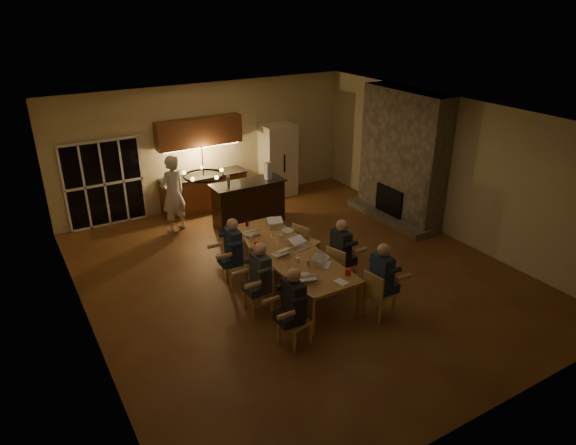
{
  "coord_description": "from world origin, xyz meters",
  "views": [
    {
      "loc": [
        -4.81,
        -7.69,
        5.24
      ],
      "look_at": [
        -0.07,
        0.3,
        1.05
      ],
      "focal_mm": 32.0,
      "sensor_mm": 36.0,
      "label": 1
    }
  ],
  "objects_px": {
    "mug_back": "(251,238)",
    "bar_bottle": "(228,181)",
    "plate_left": "(305,276)",
    "redcup_mid": "(257,245)",
    "person_left_mid": "(261,279)",
    "redcup_near": "(348,272)",
    "chair_right_far": "(307,242)",
    "can_silver": "(308,263)",
    "dining_table": "(289,269)",
    "laptop_c": "(280,249)",
    "chair_left_mid": "(258,289)",
    "person_left_near": "(294,307)",
    "chair_right_near": "(380,293)",
    "refrigerator": "(278,160)",
    "plate_near": "(323,258)",
    "person_left_far": "(234,252)",
    "person_right_mid": "(340,253)",
    "laptop_d": "(301,242)",
    "plate_far": "(288,230)",
    "laptop_a": "(306,273)",
    "chair_right_mid": "(341,267)",
    "chandelier": "(204,176)",
    "mug_front": "(298,260)",
    "mug_mid": "(281,237)",
    "bar_blender": "(268,171)",
    "laptop_e": "(251,229)",
    "laptop_f": "(276,223)",
    "chair_left_far": "(238,265)",
    "bar_island": "(249,203)",
    "standing_person": "(173,194)",
    "can_cola": "(247,223)"
  },
  "relations": [
    {
      "from": "mug_mid",
      "to": "mug_back",
      "type": "xyz_separation_m",
      "value": [
        -0.54,
        0.25,
        0.0
      ]
    },
    {
      "from": "chair_right_near",
      "to": "can_silver",
      "type": "relative_size",
      "value": 7.42
    },
    {
      "from": "laptop_a",
      "to": "chair_right_near",
      "type": "bearing_deg",
      "value": 164.38
    },
    {
      "from": "laptop_d",
      "to": "mug_back",
      "type": "xyz_separation_m",
      "value": [
        -0.68,
        0.78,
        -0.06
      ]
    },
    {
      "from": "redcup_mid",
      "to": "plate_left",
      "type": "distance_m",
      "value": 1.42
    },
    {
      "from": "chandelier",
      "to": "can_silver",
      "type": "height_order",
      "value": "chandelier"
    },
    {
      "from": "person_left_mid",
      "to": "chandelier",
      "type": "distance_m",
      "value": 2.26
    },
    {
      "from": "chandelier",
      "to": "mug_mid",
      "type": "height_order",
      "value": "chandelier"
    },
    {
      "from": "laptop_c",
      "to": "bar_bottle",
      "type": "height_order",
      "value": "bar_bottle"
    },
    {
      "from": "mug_back",
      "to": "redcup_mid",
      "type": "xyz_separation_m",
      "value": [
        -0.04,
        -0.33,
        0.01
      ]
    },
    {
      "from": "mug_mid",
      "to": "bar_bottle",
      "type": "bearing_deg",
      "value": 89.21
    },
    {
      "from": "chair_right_near",
      "to": "chair_right_mid",
      "type": "xyz_separation_m",
      "value": [
        -0.01,
        1.12,
        0.0
      ]
    },
    {
      "from": "chair_right_near",
      "to": "plate_left",
      "type": "relative_size",
      "value": 3.55
    },
    {
      "from": "plate_near",
      "to": "bar_bottle",
      "type": "xyz_separation_m",
      "value": [
        -0.24,
        3.6,
        0.44
      ]
    },
    {
      "from": "chair_right_far",
      "to": "mug_front",
      "type": "height_order",
      "value": "chair_right_far"
    },
    {
      "from": "person_left_far",
      "to": "laptop_a",
      "type": "height_order",
      "value": "person_left_far"
    },
    {
      "from": "standing_person",
      "to": "redcup_near",
      "type": "xyz_separation_m",
      "value": [
        1.45,
        -4.87,
        -0.12
      ]
    },
    {
      "from": "plate_near",
      "to": "can_silver",
      "type": "bearing_deg",
      "value": -165.32
    },
    {
      "from": "refrigerator",
      "to": "person_left_far",
      "type": "height_order",
      "value": "refrigerator"
    },
    {
      "from": "person_right_mid",
      "to": "bar_bottle",
      "type": "distance_m",
      "value": 3.62
    },
    {
      "from": "dining_table",
      "to": "laptop_c",
      "type": "height_order",
      "value": "laptop_c"
    },
    {
      "from": "chair_right_near",
      "to": "can_cola",
      "type": "height_order",
      "value": "chair_right_near"
    },
    {
      "from": "chandelier",
      "to": "bar_blender",
      "type": "xyz_separation_m",
      "value": [
        3.01,
        3.56,
        -1.46
      ]
    },
    {
      "from": "chair_right_mid",
      "to": "laptop_e",
      "type": "xyz_separation_m",
      "value": [
        -1.1,
        1.61,
        0.42
      ]
    },
    {
      "from": "mug_back",
      "to": "bar_bottle",
      "type": "height_order",
      "value": "bar_bottle"
    },
    {
      "from": "mug_back",
      "to": "bar_bottle",
      "type": "xyz_separation_m",
      "value": [
        0.57,
        2.26,
        0.4
      ]
    },
    {
      "from": "plate_far",
      "to": "bar_blender",
      "type": "distance_m",
      "value": 2.38
    },
    {
      "from": "chair_right_near",
      "to": "laptop_c",
      "type": "relative_size",
      "value": 2.78
    },
    {
      "from": "dining_table",
      "to": "person_left_far",
      "type": "bearing_deg",
      "value": 143.98
    },
    {
      "from": "laptop_d",
      "to": "plate_near",
      "type": "height_order",
      "value": "laptop_d"
    },
    {
      "from": "laptop_a",
      "to": "mug_front",
      "type": "bearing_deg",
      "value": -93.08
    },
    {
      "from": "person_left_far",
      "to": "redcup_mid",
      "type": "xyz_separation_m",
      "value": [
        0.41,
        -0.17,
        0.12
      ]
    },
    {
      "from": "chair_right_far",
      "to": "can_silver",
      "type": "xyz_separation_m",
      "value": [
        -0.82,
        -1.32,
        0.37
      ]
    },
    {
      "from": "refrigerator",
      "to": "mug_mid",
      "type": "xyz_separation_m",
      "value": [
        -2.16,
        -3.89,
        -0.2
      ]
    },
    {
      "from": "plate_left",
      "to": "redcup_mid",
      "type": "bearing_deg",
      "value": 98.03
    },
    {
      "from": "bar_island",
      "to": "person_left_far",
      "type": "height_order",
      "value": "person_left_far"
    },
    {
      "from": "laptop_d",
      "to": "plate_far",
      "type": "bearing_deg",
      "value": 67.73
    },
    {
      "from": "person_left_mid",
      "to": "person_left_far",
      "type": "xyz_separation_m",
      "value": [
        0.03,
        1.16,
        0.0
      ]
    },
    {
      "from": "laptop_e",
      "to": "chair_left_far",
      "type": "bearing_deg",
      "value": 49.3
    },
    {
      "from": "person_right_mid",
      "to": "bar_bottle",
      "type": "height_order",
      "value": "person_right_mid"
    },
    {
      "from": "plate_near",
      "to": "redcup_near",
      "type": "bearing_deg",
      "value": -88.26
    },
    {
      "from": "refrigerator",
      "to": "plate_near",
      "type": "bearing_deg",
      "value": -110.76
    },
    {
      "from": "dining_table",
      "to": "laptop_f",
      "type": "distance_m",
      "value": 1.2
    },
    {
      "from": "can_silver",
      "to": "dining_table",
      "type": "bearing_deg",
      "value": 91.36
    },
    {
      "from": "laptop_c",
      "to": "redcup_mid",
      "type": "height_order",
      "value": "laptop_c"
    },
    {
      "from": "chair_left_mid",
      "to": "person_left_near",
      "type": "relative_size",
      "value": 0.64
    },
    {
      "from": "redcup_mid",
      "to": "standing_person",
      "type": "bearing_deg",
      "value": 100.42
    },
    {
      "from": "laptop_e",
      "to": "laptop_f",
      "type": "relative_size",
      "value": 1.0
    },
    {
      "from": "person_left_mid",
      "to": "redcup_near",
      "type": "height_order",
      "value": "person_left_mid"
    },
    {
      "from": "refrigerator",
      "to": "person_left_mid",
      "type": "height_order",
      "value": "refrigerator"
    }
  ]
}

